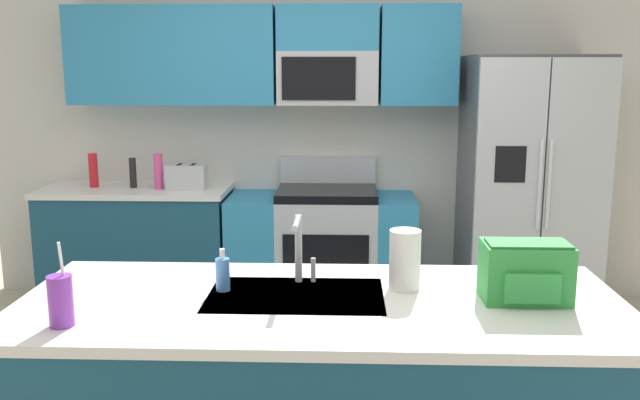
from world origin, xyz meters
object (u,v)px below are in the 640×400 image
object	(u,v)px
sink_faucet	(299,244)
backpack	(526,270)
pepper_mill	(133,173)
soap_dispenser	(223,274)
paper_towel_roll	(405,260)
refrigerator	(528,188)
drink_cup_purple	(61,301)
bottle_red	(93,170)
bottle_pink	(159,171)
range_oven	(322,249)
toaster	(187,177)

from	to	relation	value
sink_faucet	backpack	size ratio (longest dim) A/B	0.88
pepper_mill	backpack	bearing A→B (deg)	-46.86
soap_dispenser	paper_towel_roll	bearing A→B (deg)	3.61
refrigerator	drink_cup_purple	bearing A→B (deg)	-130.63
bottle_red	sink_faucet	bearing A→B (deg)	-53.13
sink_faucet	backpack	world-z (taller)	sink_faucet
bottle_pink	drink_cup_purple	size ratio (longest dim) A/B	0.86
range_oven	soap_dispenser	distance (m)	2.39
paper_towel_roll	bottle_pink	bearing A→B (deg)	125.60
toaster	bottle_red	bearing A→B (deg)	175.33
refrigerator	bottle_red	distance (m)	3.15
bottle_red	paper_towel_roll	world-z (taller)	bottle_red
soap_dispenser	drink_cup_purple	bearing A→B (deg)	-140.77
refrigerator	sink_faucet	bearing A→B (deg)	-124.66
drink_cup_purple	paper_towel_roll	bearing A→B (deg)	20.09
drink_cup_purple	backpack	distance (m)	1.67
pepper_mill	backpack	distance (m)	3.27
bottle_red	backpack	bearing A→B (deg)	-43.40
toaster	pepper_mill	xyz separation A→B (m)	(-0.41, 0.05, 0.02)
range_oven	bottle_red	distance (m)	1.78
toaster	bottle_pink	xyz separation A→B (m)	(-0.21, 0.00, 0.04)
bottle_pink	sink_faucet	xyz separation A→B (m)	(1.17, -2.17, 0.04)
soap_dispenser	pepper_mill	bearing A→B (deg)	114.92
range_oven	toaster	distance (m)	1.12
range_oven	bottle_red	size ratio (longest dim) A/B	5.47
refrigerator	paper_towel_roll	size ratio (longest dim) A/B	7.71
sink_faucet	soap_dispenser	distance (m)	0.33
pepper_mill	drink_cup_purple	size ratio (longest dim) A/B	0.73
range_oven	bottle_red	bearing A→B (deg)	179.83
soap_dispenser	bottle_pink	bearing A→B (deg)	111.04
pepper_mill	sink_faucet	world-z (taller)	sink_faucet
backpack	drink_cup_purple	bearing A→B (deg)	-168.93
range_oven	pepper_mill	world-z (taller)	pepper_mill
toaster	sink_faucet	xyz separation A→B (m)	(0.96, -2.16, 0.08)
pepper_mill	bottle_pink	xyz separation A→B (m)	(0.20, -0.05, 0.02)
drink_cup_purple	paper_towel_roll	xyz separation A→B (m)	(1.20, 0.44, 0.03)
refrigerator	backpack	bearing A→B (deg)	-104.99
bottle_red	toaster	bearing A→B (deg)	-4.67
sink_faucet	soap_dispenser	world-z (taller)	sink_faucet
bottle_pink	backpack	xyz separation A→B (m)	(2.03, -2.34, -0.01)
refrigerator	sink_faucet	world-z (taller)	refrigerator
refrigerator	sink_faucet	size ratio (longest dim) A/B	6.56
bottle_pink	sink_faucet	world-z (taller)	sink_faucet
pepper_mill	soap_dispenser	xyz separation A→B (m)	(1.07, -2.31, -0.04)
range_oven	refrigerator	bearing A→B (deg)	-2.80
range_oven	paper_towel_roll	xyz separation A→B (m)	(0.41, -2.27, 0.58)
toaster	sink_faucet	world-z (taller)	sink_faucet
refrigerator	pepper_mill	xyz separation A→B (m)	(-2.85, 0.07, 0.08)
soap_dispenser	backpack	size ratio (longest dim) A/B	0.53
bottle_red	backpack	world-z (taller)	bottle_red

